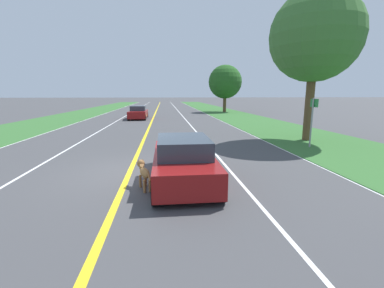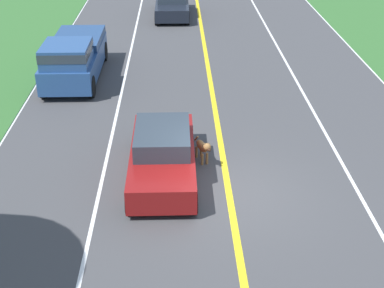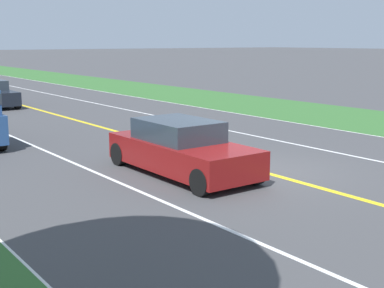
# 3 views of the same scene
# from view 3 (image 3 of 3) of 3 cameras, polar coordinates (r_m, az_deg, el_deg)

# --- Properties ---
(ground_plane) EXTENTS (400.00, 400.00, 0.00)m
(ground_plane) POSITION_cam_3_polar(r_m,az_deg,el_deg) (13.99, 7.29, -2.91)
(ground_plane) COLOR #424244
(centre_divider_line) EXTENTS (0.18, 160.00, 0.01)m
(centre_divider_line) POSITION_cam_3_polar(r_m,az_deg,el_deg) (13.99, 7.29, -2.89)
(centre_divider_line) COLOR yellow
(centre_divider_line) RESTS_ON ground
(lane_dash_same_dir) EXTENTS (0.10, 160.00, 0.01)m
(lane_dash_same_dir) POSITION_cam_3_polar(r_m,az_deg,el_deg) (11.92, -5.04, -5.30)
(lane_dash_same_dir) COLOR white
(lane_dash_same_dir) RESTS_ON ground
(lane_dash_oncoming) EXTENTS (0.10, 160.00, 0.01)m
(lane_dash_oncoming) POSITION_cam_3_polar(r_m,az_deg,el_deg) (16.55, 16.09, -1.08)
(lane_dash_oncoming) COLOR white
(lane_dash_oncoming) RESTS_ON ground
(ego_car) EXTENTS (1.81, 4.47, 1.37)m
(ego_car) POSITION_cam_3_polar(r_m,az_deg,el_deg) (13.51, -1.16, -0.54)
(ego_car) COLOR maroon
(ego_car) RESTS_ON ground
(dog) EXTENTS (0.49, 1.14, 0.80)m
(dog) POSITION_cam_3_polar(r_m,az_deg,el_deg) (14.72, 1.12, -0.16)
(dog) COLOR olive
(dog) RESTS_ON ground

